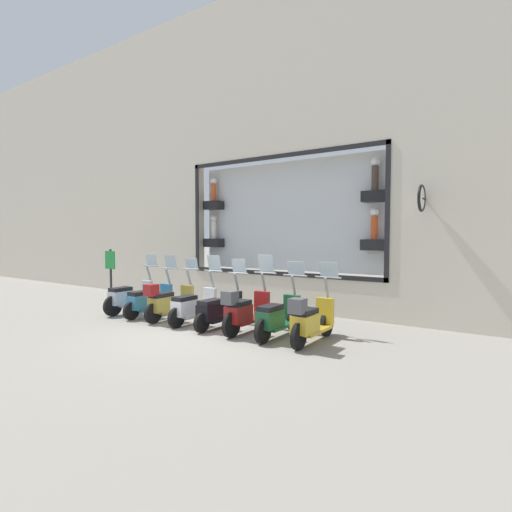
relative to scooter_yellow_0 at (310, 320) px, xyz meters
name	(u,v)px	position (x,y,z in m)	size (l,w,h in m)	color
ground_plane	(198,334)	(-0.63, 2.42, -0.48)	(120.00, 120.00, 0.00)	gray
building_facade	(282,143)	(2.97, 2.42, 4.37)	(1.23, 36.00, 9.46)	beige
scooter_yellow_0	(310,320)	(0.00, 0.00, 0.00)	(1.81, 0.61, 1.60)	black
scooter_green_1	(277,318)	(0.06, 0.80, -0.05)	(1.80, 0.60, 1.58)	black
scooter_red_2	(245,311)	(0.01, 1.61, 0.01)	(1.81, 0.60, 1.72)	black
scooter_black_3	(218,310)	(0.05, 2.41, -0.06)	(1.79, 0.61, 1.59)	black
scooter_white_4	(193,306)	(0.06, 3.22, -0.05)	(1.80, 0.60, 1.65)	black
scooter_olive_5	(168,302)	(0.00, 4.02, -0.01)	(1.80, 0.60, 1.55)	black
scooter_teal_6	(148,301)	(0.06, 4.83, -0.06)	(1.79, 0.61, 1.62)	black
scooter_silver_7	(129,297)	(0.06, 5.63, -0.03)	(1.81, 0.61, 1.62)	black
shop_sign_post	(111,275)	(0.46, 7.00, 0.47)	(0.36, 0.45, 1.75)	#232326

